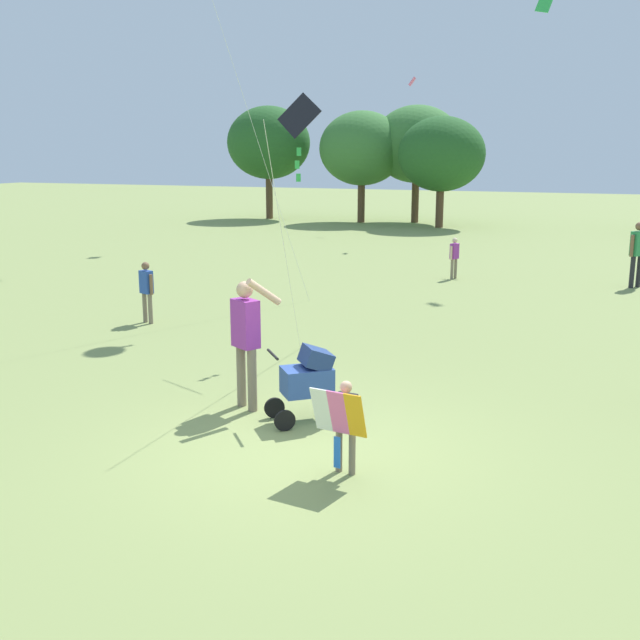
{
  "coord_description": "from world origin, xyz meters",
  "views": [
    {
      "loc": [
        3.33,
        -7.88,
        3.52
      ],
      "look_at": [
        -0.29,
        1.29,
        1.3
      ],
      "focal_mm": 42.23,
      "sensor_mm": 36.0,
      "label": 1
    }
  ],
  "objects_px": {
    "stroller": "(308,377)",
    "child_with_butterfly_kite": "(344,418)",
    "person_kid_running": "(147,287)",
    "person_adult_flyer": "(246,333)",
    "kite_adult_black": "(298,124)",
    "person_red_shirt": "(454,255)",
    "person_couple_left": "(638,249)"
  },
  "relations": [
    {
      "from": "person_adult_flyer",
      "to": "person_red_shirt",
      "type": "relative_size",
      "value": 1.63
    },
    {
      "from": "person_red_shirt",
      "to": "person_couple_left",
      "type": "distance_m",
      "value": 4.75
    },
    {
      "from": "stroller",
      "to": "child_with_butterfly_kite",
      "type": "bearing_deg",
      "value": -54.47
    },
    {
      "from": "person_kid_running",
      "to": "stroller",
      "type": "bearing_deg",
      "value": -37.91
    },
    {
      "from": "kite_adult_black",
      "to": "person_kid_running",
      "type": "xyz_separation_m",
      "value": [
        -3.8,
        0.82,
        -3.21
      ]
    },
    {
      "from": "child_with_butterfly_kite",
      "to": "person_adult_flyer",
      "type": "bearing_deg",
      "value": 141.77
    },
    {
      "from": "kite_adult_black",
      "to": "person_red_shirt",
      "type": "height_order",
      "value": "kite_adult_black"
    },
    {
      "from": "person_couple_left",
      "to": "person_kid_running",
      "type": "xyz_separation_m",
      "value": [
        -9.52,
        -8.25,
        -0.25
      ]
    },
    {
      "from": "person_adult_flyer",
      "to": "person_kid_running",
      "type": "bearing_deg",
      "value": 137.43
    },
    {
      "from": "person_red_shirt",
      "to": "person_adult_flyer",
      "type": "bearing_deg",
      "value": -92.13
    },
    {
      "from": "person_red_shirt",
      "to": "child_with_butterfly_kite",
      "type": "bearing_deg",
      "value": -83.38
    },
    {
      "from": "person_adult_flyer",
      "to": "stroller",
      "type": "bearing_deg",
      "value": -9.28
    },
    {
      "from": "person_adult_flyer",
      "to": "kite_adult_black",
      "type": "height_order",
      "value": "kite_adult_black"
    },
    {
      "from": "person_couple_left",
      "to": "child_with_butterfly_kite",
      "type": "bearing_deg",
      "value": -102.86
    },
    {
      "from": "person_adult_flyer",
      "to": "child_with_butterfly_kite",
      "type": "bearing_deg",
      "value": -38.23
    },
    {
      "from": "stroller",
      "to": "person_kid_running",
      "type": "bearing_deg",
      "value": 142.09
    },
    {
      "from": "person_adult_flyer",
      "to": "stroller",
      "type": "distance_m",
      "value": 1.11
    },
    {
      "from": "person_couple_left",
      "to": "person_kid_running",
      "type": "bearing_deg",
      "value": -139.07
    },
    {
      "from": "kite_adult_black",
      "to": "person_couple_left",
      "type": "xyz_separation_m",
      "value": [
        5.72,
        9.07,
        -2.95
      ]
    },
    {
      "from": "person_couple_left",
      "to": "person_kid_running",
      "type": "height_order",
      "value": "person_couple_left"
    },
    {
      "from": "person_adult_flyer",
      "to": "kite_adult_black",
      "type": "bearing_deg",
      "value": 100.05
    },
    {
      "from": "stroller",
      "to": "person_couple_left",
      "type": "height_order",
      "value": "person_couple_left"
    },
    {
      "from": "person_kid_running",
      "to": "child_with_butterfly_kite",
      "type": "bearing_deg",
      "value": -41.26
    },
    {
      "from": "child_with_butterfly_kite",
      "to": "person_red_shirt",
      "type": "height_order",
      "value": "person_red_shirt"
    },
    {
      "from": "child_with_butterfly_kite",
      "to": "person_adult_flyer",
      "type": "distance_m",
      "value": 2.58
    },
    {
      "from": "stroller",
      "to": "person_kid_running",
      "type": "distance_m",
      "value": 6.78
    },
    {
      "from": "person_red_shirt",
      "to": "stroller",
      "type": "bearing_deg",
      "value": -87.38
    },
    {
      "from": "child_with_butterfly_kite",
      "to": "person_kid_running",
      "type": "bearing_deg",
      "value": 138.74
    },
    {
      "from": "stroller",
      "to": "person_adult_flyer",
      "type": "bearing_deg",
      "value": 170.72
    },
    {
      "from": "person_kid_running",
      "to": "person_red_shirt",
      "type": "bearing_deg",
      "value": 58.56
    },
    {
      "from": "person_red_shirt",
      "to": "person_couple_left",
      "type": "height_order",
      "value": "person_couple_left"
    },
    {
      "from": "person_couple_left",
      "to": "stroller",
      "type": "bearing_deg",
      "value": -108.55
    }
  ]
}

